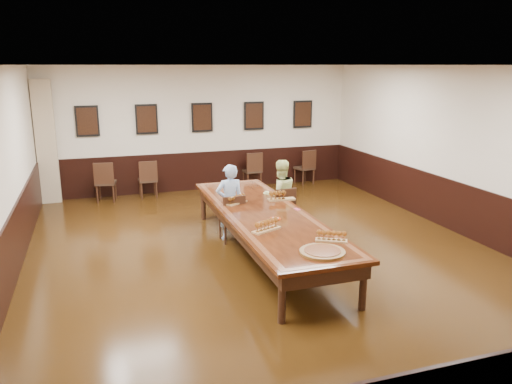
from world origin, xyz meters
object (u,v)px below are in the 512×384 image
object	(u,v)px
spare_chair_a	(106,181)
spare_chair_b	(148,179)
person_man	(230,202)
person_woman	(280,195)
carved_platter	(322,252)
chair_man	(231,217)
conference_table	(265,221)
spare_chair_d	(304,167)
spare_chair_c	(252,170)
chair_woman	(282,209)

from	to	relation	value
spare_chair_a	spare_chair_b	world-z (taller)	spare_chair_a
person_man	person_woman	bearing A→B (deg)	-170.33
spare_chair_b	carved_platter	bearing A→B (deg)	102.69
spare_chair_a	person_woman	xyz separation A→B (m)	(3.21, -3.33, 0.22)
chair_man	carved_platter	world-z (taller)	chair_man
chair_man	spare_chair_a	distance (m)	4.22
spare_chair_b	conference_table	xyz separation A→B (m)	(1.49, -4.59, 0.14)
person_man	chair_man	bearing A→B (deg)	90.00
conference_table	spare_chair_d	bearing A→B (deg)	59.37
person_woman	conference_table	size ratio (longest dim) A/B	0.28
spare_chair_c	person_woman	bearing A→B (deg)	77.53
person_man	carved_platter	size ratio (longest dim) A/B	2.33
chair_man	spare_chair_c	xyz separation A→B (m)	(1.66, 3.93, 0.03)
conference_table	person_woman	bearing A→B (deg)	58.51
spare_chair_a	conference_table	size ratio (longest dim) A/B	0.20
spare_chair_a	carved_platter	size ratio (longest dim) A/B	1.59
spare_chair_d	carved_platter	xyz separation A→B (m)	(-2.67, -6.72, 0.29)
spare_chair_b	spare_chair_c	bearing A→B (deg)	-176.49
chair_man	spare_chair_d	size ratio (longest dim) A/B	0.94
person_woman	carved_platter	distance (m)	3.27
spare_chair_d	conference_table	size ratio (longest dim) A/B	0.19
chair_man	chair_woman	size ratio (longest dim) A/B	0.99
person_woman	chair_man	bearing A→B (deg)	14.32
person_man	conference_table	bearing A→B (deg)	108.93
person_woman	spare_chair_c	bearing A→B (deg)	-100.80
person_man	carved_platter	world-z (taller)	person_man
conference_table	carved_platter	xyz separation A→B (m)	(0.11, -2.02, 0.16)
spare_chair_d	person_man	size ratio (longest dim) A/B	0.67
spare_chair_c	person_man	xyz separation A→B (m)	(-1.66, -3.84, 0.24)
spare_chair_b	conference_table	world-z (taller)	spare_chair_b
spare_chair_c	person_woman	size ratio (longest dim) A/B	0.68
spare_chair_b	person_woman	world-z (taller)	person_woman
chair_woman	person_woman	world-z (taller)	person_woman
chair_man	carved_platter	bearing A→B (deg)	97.55
chair_woman	conference_table	world-z (taller)	chair_woman
spare_chair_c	conference_table	xyz separation A→B (m)	(-1.30, -4.80, 0.13)
spare_chair_c	spare_chair_d	bearing A→B (deg)	172.66
spare_chair_c	conference_table	world-z (taller)	spare_chair_c
spare_chair_c	person_woman	world-z (taller)	person_woman
spare_chair_b	person_woman	distance (m)	4.07
chair_woman	conference_table	distance (m)	1.32
spare_chair_a	carved_platter	bearing A→B (deg)	122.06
chair_woman	person_woman	xyz separation A→B (m)	(-0.00, 0.10, 0.26)
spare_chair_d	person_woman	bearing A→B (deg)	45.05
spare_chair_b	spare_chair_c	world-z (taller)	spare_chair_c
spare_chair_b	spare_chair_a	bearing A→B (deg)	3.33
chair_man	carved_platter	xyz separation A→B (m)	(0.47, -2.89, 0.32)
chair_man	person_woman	distance (m)	1.16
conference_table	carved_platter	size ratio (longest dim) A/B	8.09
spare_chair_c	spare_chair_d	distance (m)	1.49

